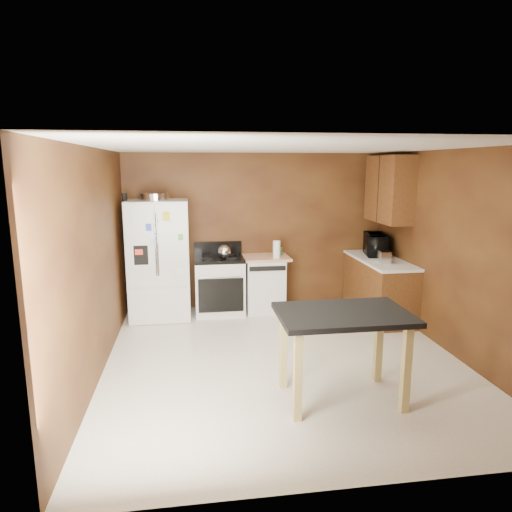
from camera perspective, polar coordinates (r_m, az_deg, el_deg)
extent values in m
plane|color=white|center=(5.64, 3.47, -12.86)|extent=(4.50, 4.50, 0.00)
plane|color=white|center=(5.15, 3.81, 13.42)|extent=(4.50, 4.50, 0.00)
plane|color=brown|center=(7.44, 0.08, 3.12)|extent=(4.20, 0.00, 4.20)
plane|color=brown|center=(3.17, 12.08, -8.45)|extent=(4.20, 0.00, 4.20)
plane|color=brown|center=(5.25, -19.42, -0.97)|extent=(0.00, 4.50, 4.50)
plane|color=brown|center=(6.04, 23.51, 0.28)|extent=(0.00, 4.50, 4.50)
cylinder|color=silver|center=(6.89, -12.54, 7.24)|extent=(0.42, 0.42, 0.10)
cylinder|color=black|center=(6.91, -16.13, 7.10)|extent=(0.07, 0.07, 0.11)
sphere|color=silver|center=(7.00, -4.00, 0.54)|extent=(0.21, 0.21, 0.21)
cylinder|color=white|center=(7.08, 2.59, 0.84)|extent=(0.15, 0.15, 0.27)
cylinder|color=green|center=(7.34, 2.92, 0.61)|extent=(0.11, 0.11, 0.12)
cube|color=silver|center=(6.95, 15.72, -0.09)|extent=(0.18, 0.26, 0.17)
imported|color=black|center=(7.49, 14.73, 1.31)|extent=(0.50, 0.64, 0.32)
cube|color=white|center=(7.07, -12.00, -0.44)|extent=(0.90, 0.75, 1.80)
cube|color=white|center=(6.66, -14.23, 1.20)|extent=(0.43, 0.02, 1.20)
cube|color=white|center=(6.63, -10.36, 1.32)|extent=(0.43, 0.02, 1.20)
cube|color=white|center=(6.85, -11.99, -6.17)|extent=(0.88, 0.02, 0.54)
cube|color=black|center=(6.68, -14.18, 0.09)|extent=(0.20, 0.01, 0.28)
cylinder|color=silver|center=(6.61, -12.45, 1.39)|extent=(0.02, 0.02, 0.90)
cylinder|color=silver|center=(6.61, -12.19, 1.40)|extent=(0.02, 0.02, 0.90)
cube|color=blue|center=(6.59, -13.28, 3.51)|extent=(0.08, 0.00, 0.10)
cube|color=yellow|center=(6.55, -11.16, 4.88)|extent=(0.10, 0.00, 0.13)
cube|color=#50C747|center=(6.58, -9.40, 2.34)|extent=(0.07, 0.00, 0.09)
cube|color=#FF432A|center=(6.65, -14.43, 0.48)|extent=(0.11, 0.00, 0.08)
cube|color=white|center=(6.68, -9.61, -1.91)|extent=(0.09, 0.00, 0.10)
cube|color=#A4F6F4|center=(6.61, -12.77, 1.81)|extent=(0.07, 0.00, 0.07)
cube|color=white|center=(7.23, -4.59, -3.84)|extent=(0.76, 0.65, 0.85)
cube|color=black|center=(7.12, -4.64, -0.35)|extent=(0.76, 0.65, 0.05)
cube|color=black|center=(7.38, -4.80, 1.05)|extent=(0.76, 0.06, 0.20)
cube|color=black|center=(6.91, -4.40, -4.93)|extent=(0.68, 0.02, 0.52)
cylinder|color=silver|center=(6.83, -4.43, -2.61)|extent=(0.62, 0.02, 0.02)
cylinder|color=black|center=(7.26, -6.15, 0.10)|extent=(0.17, 0.17, 0.02)
cylinder|color=black|center=(7.29, -3.32, 0.18)|extent=(0.17, 0.17, 0.02)
cylinder|color=black|center=(6.95, -6.04, -0.41)|extent=(0.17, 0.17, 0.02)
cylinder|color=black|center=(6.97, -3.09, -0.32)|extent=(0.17, 0.17, 0.02)
cube|color=white|center=(7.33, 1.04, -3.59)|extent=(0.60, 0.60, 0.85)
cube|color=black|center=(6.95, 1.46, -1.58)|extent=(0.56, 0.02, 0.07)
cube|color=tan|center=(7.23, 1.05, -0.18)|extent=(0.78, 0.62, 0.04)
cube|color=brown|center=(7.34, 15.09, -3.93)|extent=(0.60, 1.55, 0.86)
cube|color=white|center=(7.24, 15.27, -0.49)|extent=(0.63, 1.58, 0.04)
cube|color=brown|center=(7.25, 16.32, 8.02)|extent=(0.35, 1.05, 1.00)
cube|color=black|center=(7.17, 15.01, 8.06)|extent=(0.01, 0.01, 1.00)
cube|color=black|center=(4.53, 10.86, -7.18)|extent=(1.27, 0.85, 0.05)
cube|color=tan|center=(4.84, 3.47, -11.22)|extent=(0.07, 0.07, 0.91)
cube|color=tan|center=(5.14, 15.09, -10.23)|extent=(0.07, 0.07, 0.91)
cube|color=tan|center=(4.27, 5.25, -14.46)|extent=(0.07, 0.07, 0.91)
cube|color=tan|center=(4.61, 18.28, -13.01)|extent=(0.07, 0.07, 0.91)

